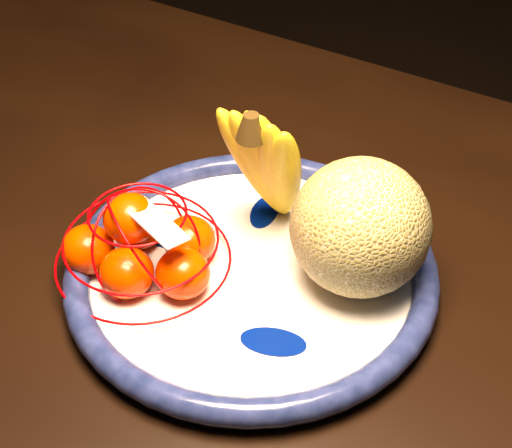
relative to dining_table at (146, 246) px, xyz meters
The scene contains 6 objects.
dining_table is the anchor object (origin of this frame).
fruit_bowl 0.21m from the dining_table, 18.12° to the right, with size 0.38×0.38×0.03m.
cantaloupe 0.32m from the dining_table, ahead, with size 0.13×0.13×0.13m, color olive.
banana_bunch 0.24m from the dining_table, ahead, with size 0.12×0.11×0.17m.
mandarin_bag 0.18m from the dining_table, 52.67° to the right, with size 0.18×0.18×0.11m.
price_tag 0.23m from the dining_table, 46.93° to the right, with size 0.07×0.03×0.00m, color white.
Camera 1 is at (0.38, -0.67, 1.27)m, focal length 55.00 mm.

